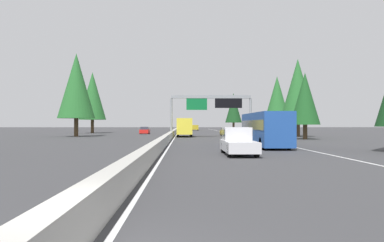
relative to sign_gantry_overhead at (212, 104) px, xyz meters
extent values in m
plane|color=#38383A|center=(6.45, 6.03, -5.20)|extent=(320.00, 320.00, 0.00)
cube|color=#ADAAA3|center=(26.45, 6.33, -4.75)|extent=(180.00, 0.56, 0.90)
cube|color=silver|center=(16.45, -5.49, -5.20)|extent=(160.00, 0.16, 0.01)
cube|color=silver|center=(16.45, 5.78, -5.20)|extent=(160.00, 0.16, 0.01)
cylinder|color=gray|center=(0.04, 6.33, -2.18)|extent=(0.36, 0.36, 6.04)
cylinder|color=gray|center=(0.04, -5.99, -2.18)|extent=(0.36, 0.36, 6.04)
cube|color=gray|center=(0.04, 0.17, 1.09)|extent=(0.50, 12.32, 0.50)
cube|color=#0C602D|center=(-0.11, 2.39, -0.01)|extent=(0.12, 3.20, 1.90)
cube|color=black|center=(-0.11, -2.54, 0.09)|extent=(0.16, 4.20, 1.50)
cube|color=silver|center=(-33.59, 0.70, -4.59)|extent=(5.60, 2.00, 0.70)
cube|color=silver|center=(-32.58, 0.70, -3.79)|extent=(2.24, 1.84, 0.90)
cube|color=#2D3847|center=(-32.58, 0.70, -3.70)|extent=(2.02, 1.92, 0.41)
cylinder|color=black|center=(-31.74, 1.56, -4.80)|extent=(0.80, 0.28, 0.80)
cylinder|color=black|center=(-31.74, -0.16, -4.80)|extent=(0.80, 0.28, 0.80)
cylinder|color=black|center=(-35.44, 1.56, -4.80)|extent=(0.80, 0.28, 0.80)
cylinder|color=black|center=(-35.44, -0.16, -4.80)|extent=(0.80, 0.28, 0.80)
cube|color=#1E4793|center=(-24.25, -3.06, -3.55)|extent=(11.50, 2.50, 2.90)
cube|color=#2D3847|center=(-24.25, -3.06, -3.19)|extent=(11.04, 2.55, 0.84)
cylinder|color=black|center=(-20.23, -1.96, -4.70)|extent=(1.00, 0.30, 1.00)
cylinder|color=black|center=(-20.23, -4.16, -4.70)|extent=(1.00, 0.30, 1.00)
cylinder|color=black|center=(-28.28, -1.96, -4.70)|extent=(1.00, 0.30, 1.00)
cylinder|color=black|center=(-28.28, -4.16, -4.70)|extent=(1.00, 0.30, 1.00)
cube|color=#AD931E|center=(9.03, -3.13, -4.68)|extent=(4.40, 1.80, 0.76)
cube|color=#2D3847|center=(8.81, -3.13, -4.02)|extent=(2.46, 1.51, 0.56)
cylinder|color=black|center=(10.44, -2.34, -4.88)|extent=(0.64, 0.22, 0.64)
cylinder|color=black|center=(10.44, -3.92, -4.88)|extent=(0.64, 0.22, 0.64)
cylinder|color=black|center=(7.62, -2.34, -4.88)|extent=(0.64, 0.22, 0.64)
cylinder|color=black|center=(7.62, -3.92, -4.88)|extent=(0.64, 0.22, 0.64)
cube|color=#AD931E|center=(60.95, 0.82, -4.23)|extent=(5.00, 1.95, 1.44)
cube|color=#2D3847|center=(58.65, 0.82, -3.98)|extent=(0.08, 1.48, 0.56)
cylinder|color=black|center=(62.65, 1.68, -4.85)|extent=(0.70, 0.24, 0.70)
cylinder|color=black|center=(62.65, -0.03, -4.85)|extent=(0.70, 0.24, 0.70)
cylinder|color=black|center=(59.25, 1.68, -4.85)|extent=(0.70, 0.24, 0.70)
cylinder|color=black|center=(59.25, -0.03, -4.85)|extent=(0.70, 0.24, 0.70)
cube|color=gold|center=(1.64, 4.29, -3.50)|extent=(6.12, 2.40, 2.50)
cube|color=#AD931E|center=(5.89, 4.29, -3.80)|extent=(2.38, 2.30, 1.90)
cylinder|color=black|center=(5.72, 5.35, -4.75)|extent=(0.90, 0.28, 0.90)
cylinder|color=black|center=(5.72, 3.23, -4.75)|extent=(0.90, 0.28, 0.90)
cylinder|color=black|center=(-0.06, 5.35, -4.75)|extent=(0.90, 0.28, 0.90)
cylinder|color=black|center=(-0.06, 3.23, -4.75)|extent=(0.90, 0.28, 0.90)
cube|color=red|center=(19.79, 12.42, -4.68)|extent=(4.40, 1.80, 0.76)
cube|color=#2D3847|center=(19.57, 12.42, -4.02)|extent=(2.46, 1.51, 0.56)
cylinder|color=black|center=(21.20, 13.21, -4.88)|extent=(0.64, 0.22, 0.64)
cylinder|color=black|center=(21.20, 11.63, -4.88)|extent=(0.64, 0.22, 0.64)
cylinder|color=black|center=(18.38, 13.21, -4.88)|extent=(0.64, 0.22, 0.64)
cylinder|color=black|center=(18.38, 11.63, -4.88)|extent=(0.64, 0.22, 0.64)
cylinder|color=#4C3823|center=(-8.06, -11.97, -4.21)|extent=(0.58, 0.58, 1.99)
cone|color=#194C1E|center=(-8.06, -11.97, 0.30)|extent=(3.97, 3.97, 7.04)
cylinder|color=#4C3823|center=(2.39, -14.12, -3.81)|extent=(0.66, 0.66, 2.79)
cone|color=#236028|center=(2.39, -14.12, 2.52)|extent=(5.57, 5.57, 9.88)
cylinder|color=#4C3823|center=(21.41, -15.39, -3.87)|extent=(0.65, 0.65, 2.68)
cone|color=#236028|center=(21.41, -15.39, 2.22)|extent=(5.35, 5.35, 9.49)
cylinder|color=#4C3823|center=(53.00, -10.26, -3.99)|extent=(0.63, 0.63, 2.44)
cone|color=#143D19|center=(53.00, -10.26, 1.55)|extent=(4.87, 4.87, 8.64)
cylinder|color=#4C3823|center=(3.61, 21.97, -3.71)|extent=(0.69, 0.69, 3.00)
cone|color=#236028|center=(3.61, 21.97, 3.11)|extent=(5.99, 5.99, 10.63)
cylinder|color=#4C3823|center=(26.99, 24.86, -3.70)|extent=(0.69, 0.69, 3.01)
cone|color=#236028|center=(26.99, 24.86, 3.14)|extent=(6.02, 6.02, 10.67)
camera|label=1|loc=(-59.52, 4.44, -3.08)|focal=35.99mm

